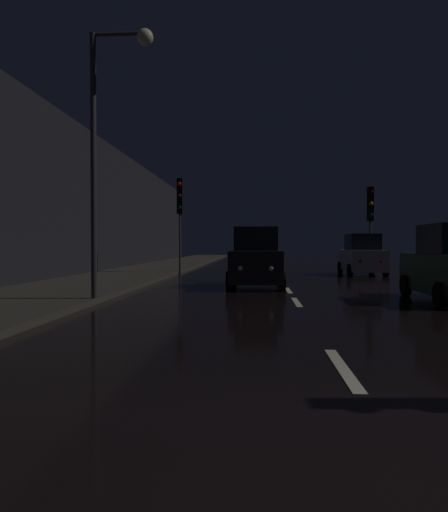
{
  "coord_description": "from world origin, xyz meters",
  "views": [
    {
      "loc": [
        -1.09,
        -3.36,
        1.58
      ],
      "look_at": [
        -2.29,
        14.78,
        1.17
      ],
      "focal_mm": 34.82,
      "sensor_mm": 36.0,
      "label": 1
    }
  ],
  "objects_px": {
    "streetlamp_overhead": "(110,123)",
    "traffic_light_far_right": "(370,211)",
    "car_parked_right_far": "(362,256)",
    "traffic_light_far_left": "(180,204)",
    "car_approaching_headlights": "(256,260)"
  },
  "relations": [
    {
      "from": "car_approaching_headlights",
      "to": "car_parked_right_far",
      "type": "height_order",
      "value": "car_approaching_headlights"
    },
    {
      "from": "traffic_light_far_right",
      "to": "streetlamp_overhead",
      "type": "xyz_separation_m",
      "value": [
        -10.21,
        -15.22,
        1.31
      ]
    },
    {
      "from": "traffic_light_far_left",
      "to": "car_parked_right_far",
      "type": "height_order",
      "value": "traffic_light_far_left"
    },
    {
      "from": "traffic_light_far_left",
      "to": "streetlamp_overhead",
      "type": "height_order",
      "value": "streetlamp_overhead"
    },
    {
      "from": "traffic_light_far_left",
      "to": "car_parked_right_far",
      "type": "relative_size",
      "value": 1.21
    },
    {
      "from": "traffic_light_far_right",
      "to": "car_parked_right_far",
      "type": "distance_m",
      "value": 3.12
    },
    {
      "from": "traffic_light_far_left",
      "to": "streetlamp_overhead",
      "type": "distance_m",
      "value": 13.61
    },
    {
      "from": "traffic_light_far_right",
      "to": "streetlamp_overhead",
      "type": "relative_size",
      "value": 0.66
    },
    {
      "from": "traffic_light_far_left",
      "to": "traffic_light_far_right",
      "type": "relative_size",
      "value": 1.07
    },
    {
      "from": "streetlamp_overhead",
      "to": "traffic_light_far_right",
      "type": "bearing_deg",
      "value": 56.13
    },
    {
      "from": "streetlamp_overhead",
      "to": "car_approaching_headlights",
      "type": "relative_size",
      "value": 1.63
    },
    {
      "from": "traffic_light_far_right",
      "to": "car_approaching_headlights",
      "type": "xyz_separation_m",
      "value": [
        -6.36,
        -9.52,
        -2.47
      ]
    },
    {
      "from": "car_parked_right_far",
      "to": "traffic_light_far_right",
      "type": "bearing_deg",
      "value": -25.51
    },
    {
      "from": "traffic_light_far_left",
      "to": "traffic_light_far_right",
      "type": "distance_m",
      "value": 10.6
    },
    {
      "from": "car_parked_right_far",
      "to": "streetlamp_overhead",
      "type": "bearing_deg",
      "value": 145.19
    }
  ]
}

